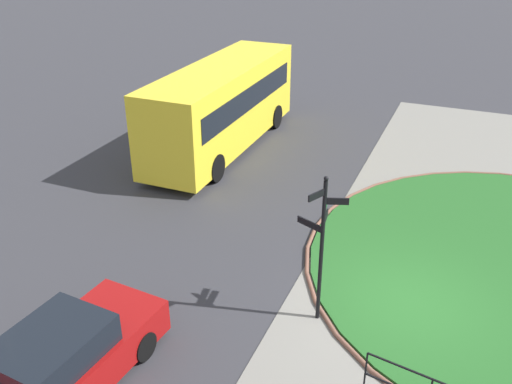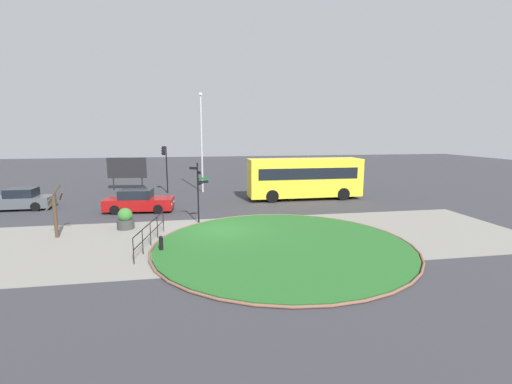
# 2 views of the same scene
# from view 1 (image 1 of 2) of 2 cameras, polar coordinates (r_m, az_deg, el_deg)

# --- Properties ---
(ground) EXTENTS (120.00, 120.00, 0.00)m
(ground) POSITION_cam_1_polar(r_m,az_deg,el_deg) (14.01, 15.49, -11.32)
(ground) COLOR #333338
(sidewalk_paving) EXTENTS (32.00, 8.82, 0.02)m
(sidewalk_paving) POSITION_cam_1_polar(r_m,az_deg,el_deg) (14.02, 22.05, -12.43)
(sidewalk_paving) COLOR gray
(sidewalk_paving) RESTS_ON ground
(signpost_directional) EXTENTS (1.13, 1.14, 3.66)m
(signpost_directional) POSITION_cam_1_polar(r_m,az_deg,el_deg) (12.07, 6.79, -4.76)
(signpost_directional) COLOR black
(signpost_directional) RESTS_ON ground
(bus_yellow) EXTENTS (9.14, 2.53, 3.27)m
(bus_yellow) POSITION_cam_1_polar(r_m,az_deg,el_deg) (21.70, -3.50, 8.94)
(bus_yellow) COLOR yellow
(bus_yellow) RESTS_ON ground
(car_near_lane) EXTENTS (4.66, 2.12, 1.55)m
(car_near_lane) POSITION_cam_1_polar(r_m,az_deg,el_deg) (11.71, -19.44, -16.41)
(car_near_lane) COLOR maroon
(car_near_lane) RESTS_ON ground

